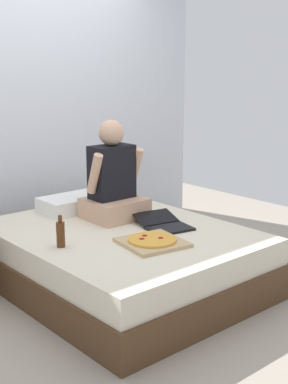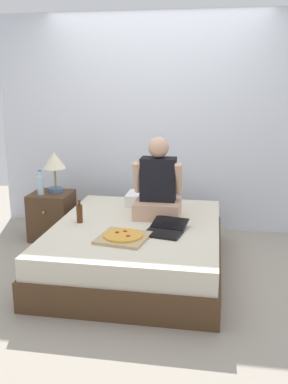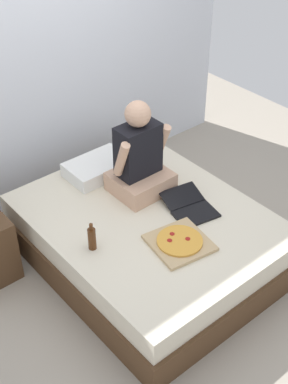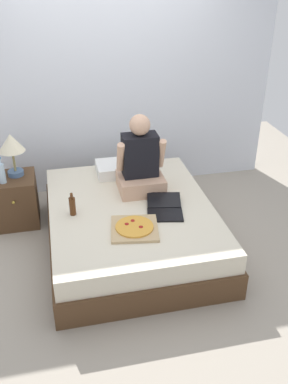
{
  "view_description": "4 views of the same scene",
  "coord_description": "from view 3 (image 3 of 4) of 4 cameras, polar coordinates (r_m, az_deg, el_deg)",
  "views": [
    {
      "loc": [
        -2.35,
        -2.96,
        1.64
      ],
      "look_at": [
        0.14,
        -0.1,
        0.73
      ],
      "focal_mm": 50.0,
      "sensor_mm": 36.0,
      "label": 1
    },
    {
      "loc": [
        0.7,
        -3.71,
        1.73
      ],
      "look_at": [
        0.08,
        -0.06,
        0.77
      ],
      "focal_mm": 40.0,
      "sensor_mm": 36.0,
      "label": 2
    },
    {
      "loc": [
        -2.04,
        -2.39,
        3.02
      ],
      "look_at": [
        -0.05,
        -0.01,
        0.69
      ],
      "focal_mm": 50.0,
      "sensor_mm": 36.0,
      "label": 3
    },
    {
      "loc": [
        -0.63,
        -3.38,
        2.55
      ],
      "look_at": [
        0.12,
        -0.04,
        0.6
      ],
      "focal_mm": 40.0,
      "sensor_mm": 36.0,
      "label": 4
    }
  ],
  "objects": [
    {
      "name": "ground_plane",
      "position": [
        4.36,
        0.43,
        -6.94
      ],
      "size": [
        5.84,
        5.84,
        0.0
      ],
      "primitive_type": "plane",
      "color": "#9E9384"
    },
    {
      "name": "laptop",
      "position": [
        4.11,
        5.03,
        -1.73
      ],
      "size": [
        0.39,
        0.47,
        0.07
      ],
      "color": "black",
      "rests_on": "bed"
    },
    {
      "name": "pizza_box",
      "position": [
        3.81,
        3.82,
        -5.36
      ],
      "size": [
        0.46,
        0.46,
        0.05
      ],
      "color": "tan",
      "rests_on": "bed"
    },
    {
      "name": "pillow",
      "position": [
        4.49,
        -4.95,
        2.62
      ],
      "size": [
        0.52,
        0.34,
        0.12
      ],
      "primitive_type": "cube",
      "color": "white",
      "rests_on": "bed"
    },
    {
      "name": "beer_bottle_on_bed",
      "position": [
        3.74,
        -5.58,
        -4.93
      ],
      "size": [
        0.06,
        0.06,
        0.22
      ],
      "color": "#4C2811",
      "rests_on": "bed"
    },
    {
      "name": "person_seated",
      "position": [
        4.16,
        -0.5,
        3.5
      ],
      "size": [
        0.47,
        0.4,
        0.78
      ],
      "color": "tan",
      "rests_on": "bed"
    },
    {
      "name": "bed",
      "position": [
        4.21,
        0.45,
        -4.8
      ],
      "size": [
        1.56,
        1.94,
        0.44
      ],
      "color": "#4C331E",
      "rests_on": "ground"
    },
    {
      "name": "wall_back",
      "position": [
        4.6,
        -10.59,
        13.64
      ],
      "size": [
        3.84,
        0.12,
        2.5
      ],
      "primitive_type": "cube",
      "color": "silver",
      "rests_on": "ground"
    }
  ]
}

